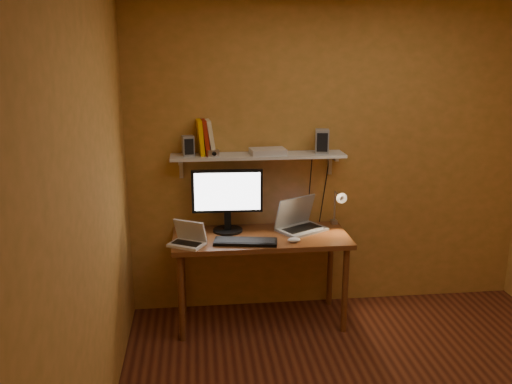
{
  "coord_description": "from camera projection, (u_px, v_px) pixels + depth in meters",
  "views": [
    {
      "loc": [
        -1.13,
        -2.77,
        2.2
      ],
      "look_at": [
        -0.69,
        1.18,
        1.14
      ],
      "focal_mm": 38.0,
      "sensor_mm": 36.0,
      "label": 1
    }
  ],
  "objects": [
    {
      "name": "room",
      "position": [
        402.0,
        215.0,
        3.02
      ],
      "size": [
        3.44,
        3.24,
        2.64
      ],
      "color": "#622D19",
      "rests_on": "ground"
    },
    {
      "name": "desk",
      "position": [
        261.0,
        246.0,
        4.34
      ],
      "size": [
        1.4,
        0.6,
        0.75
      ],
      "color": "brown",
      "rests_on": "ground"
    },
    {
      "name": "wall_shelf",
      "position": [
        258.0,
        156.0,
        4.35
      ],
      "size": [
        1.4,
        0.25,
        0.21
      ],
      "color": "silver",
      "rests_on": "room"
    },
    {
      "name": "monitor",
      "position": [
        227.0,
        197.0,
        4.35
      ],
      "size": [
        0.57,
        0.25,
        0.51
      ],
      "rotation": [
        0.0,
        0.0,
        -0.04
      ],
      "color": "black",
      "rests_on": "desk"
    },
    {
      "name": "laptop",
      "position": [
        299.0,
        221.0,
        4.46
      ],
      "size": [
        0.45,
        0.42,
        0.27
      ],
      "rotation": [
        0.0,
        0.0,
        0.53
      ],
      "color": "gray",
      "rests_on": "desk"
    },
    {
      "name": "netbook",
      "position": [
        188.0,
        238.0,
        4.11
      ],
      "size": [
        0.31,
        0.29,
        0.19
      ],
      "rotation": [
        0.0,
        0.0,
        -0.52
      ],
      "color": "silver",
      "rests_on": "desk"
    },
    {
      "name": "keyboard",
      "position": [
        246.0,
        242.0,
        4.15
      ],
      "size": [
        0.5,
        0.24,
        0.03
      ],
      "primitive_type": "cube",
      "rotation": [
        0.0,
        0.0,
        -0.18
      ],
      "color": "black",
      "rests_on": "desk"
    },
    {
      "name": "mouse",
      "position": [
        294.0,
        240.0,
        4.17
      ],
      "size": [
        0.11,
        0.07,
        0.04
      ],
      "primitive_type": "ellipsoid",
      "rotation": [
        0.0,
        0.0,
        0.08
      ],
      "color": "silver",
      "rests_on": "desk"
    },
    {
      "name": "desk_lamp",
      "position": [
        338.0,
        204.0,
        4.46
      ],
      "size": [
        0.09,
        0.23,
        0.38
      ],
      "color": "silver",
      "rests_on": "desk"
    },
    {
      "name": "speaker_left",
      "position": [
        188.0,
        146.0,
        4.26
      ],
      "size": [
        0.1,
        0.1,
        0.16
      ],
      "primitive_type": "cube",
      "rotation": [
        0.0,
        0.0,
        0.17
      ],
      "color": "gray",
      "rests_on": "wall_shelf"
    },
    {
      "name": "speaker_right",
      "position": [
        322.0,
        141.0,
        4.36
      ],
      "size": [
        0.13,
        0.13,
        0.19
      ],
      "primitive_type": "cube",
      "rotation": [
        0.0,
        0.0,
        -0.19
      ],
      "color": "gray",
      "rests_on": "wall_shelf"
    },
    {
      "name": "books",
      "position": [
        205.0,
        137.0,
        4.29
      ],
      "size": [
        0.16,
        0.19,
        0.28
      ],
      "color": "#F5AC00",
      "rests_on": "wall_shelf"
    },
    {
      "name": "shelf_camera",
      "position": [
        213.0,
        153.0,
        4.23
      ],
      "size": [
        0.09,
        0.05,
        0.05
      ],
      "color": "silver",
      "rests_on": "wall_shelf"
    },
    {
      "name": "router",
      "position": [
        268.0,
        151.0,
        4.33
      ],
      "size": [
        0.29,
        0.21,
        0.05
      ],
      "primitive_type": "cube",
      "rotation": [
        0.0,
        0.0,
        0.08
      ],
      "color": "silver",
      "rests_on": "wall_shelf"
    }
  ]
}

